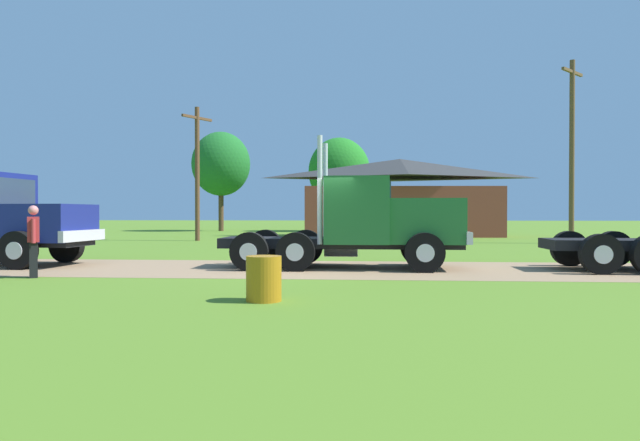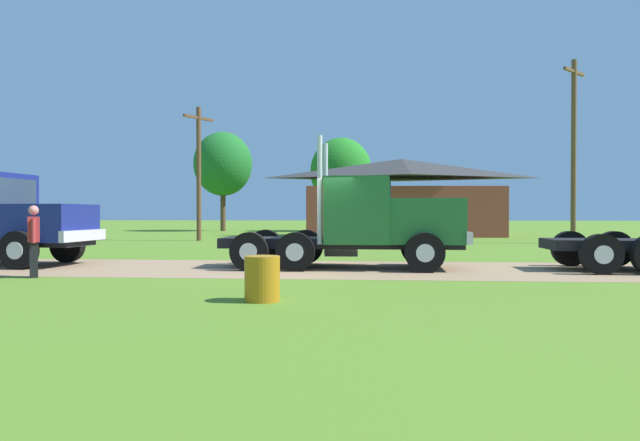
% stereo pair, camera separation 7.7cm
% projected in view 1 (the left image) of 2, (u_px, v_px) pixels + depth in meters
% --- Properties ---
extents(ground_plane, '(200.00, 200.00, 0.00)m').
position_uv_depth(ground_plane, '(309.00, 269.00, 15.75)').
color(ground_plane, '#598124').
extents(dirt_track, '(120.00, 5.07, 0.01)m').
position_uv_depth(dirt_track, '(309.00, 269.00, 15.75)').
color(dirt_track, '#9E7C59').
rests_on(dirt_track, ground_plane).
extents(truck_foreground_white, '(6.93, 2.69, 3.65)m').
position_uv_depth(truck_foreground_white, '(370.00, 224.00, 15.98)').
color(truck_foreground_white, black).
rests_on(truck_foreground_white, ground_plane).
extents(visitor_walking_mid, '(0.44, 0.56, 1.74)m').
position_uv_depth(visitor_walking_mid, '(33.00, 238.00, 13.61)').
color(visitor_walking_mid, '#B22D33').
rests_on(visitor_walking_mid, ground_plane).
extents(steel_barrel, '(0.63, 0.63, 0.80)m').
position_uv_depth(steel_barrel, '(264.00, 279.00, 9.98)').
color(steel_barrel, '#B27214').
rests_on(steel_barrel, ground_plane).
extents(shed_building, '(13.73, 6.60, 5.20)m').
position_uv_depth(shed_building, '(400.00, 199.00, 37.99)').
color(shed_building, brown).
rests_on(shed_building, ground_plane).
extents(utility_pole_near, '(1.19, 1.99, 7.48)m').
position_uv_depth(utility_pole_near, '(197.00, 170.00, 31.58)').
color(utility_pole_near, brown).
rests_on(utility_pole_near, ground_plane).
extents(utility_pole_far, '(1.60, 1.71, 9.34)m').
position_uv_depth(utility_pole_far, '(572.00, 147.00, 28.76)').
color(utility_pole_far, brown).
rests_on(utility_pole_far, ground_plane).
extents(tree_left, '(5.01, 5.01, 8.54)m').
position_uv_depth(tree_left, '(221.00, 164.00, 48.61)').
color(tree_left, '#513823').
rests_on(tree_left, ground_plane).
extents(tree_mid, '(5.21, 5.21, 7.94)m').
position_uv_depth(tree_mid, '(339.00, 172.00, 47.86)').
color(tree_mid, '#513823').
rests_on(tree_mid, ground_plane).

